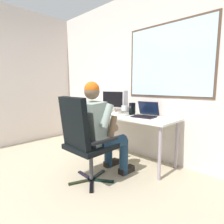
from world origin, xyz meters
TOP-DOWN VIEW (x-y plane):
  - wall_rear at (0.02, 2.49)m, footprint 4.48×0.08m
  - desk at (-0.04, 2.13)m, footprint 1.64×0.61m
  - office_chair at (0.09, 1.16)m, footprint 0.63×0.60m
  - person_seated at (0.10, 1.42)m, footprint 0.55×0.74m
  - crt_monitor at (-0.34, 2.18)m, footprint 0.47×0.23m
  - laptop at (0.29, 2.21)m, footprint 0.37×0.36m
  - wine_glass at (-0.01, 2.05)m, footprint 0.09×0.09m
  - desk_speaker at (0.01, 2.22)m, footprint 0.08×0.09m

SIDE VIEW (x-z plane):
  - office_chair at x=0.09m, z-range 0.06..1.15m
  - person_seated at x=0.10m, z-range 0.04..1.30m
  - desk at x=-0.04m, z-range 0.30..1.04m
  - laptop at x=0.29m, z-range 0.69..0.92m
  - desk_speaker at x=0.01m, z-range 0.74..0.94m
  - wine_glass at x=-0.01m, z-range 0.77..0.94m
  - crt_monitor at x=-0.34m, z-range 0.78..1.17m
  - wall_rear at x=0.02m, z-range 0.01..2.76m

